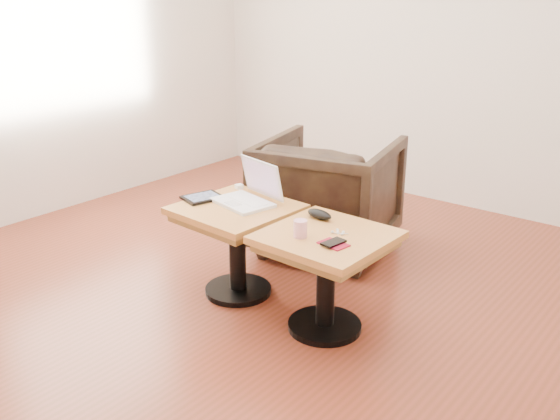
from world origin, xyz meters
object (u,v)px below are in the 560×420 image
Objects in this scene: side_table_left at (237,228)px; striped_cup at (300,229)px; armchair at (328,195)px; laptop at (249,194)px; side_table_right at (326,258)px.

side_table_left is 0.60m from striped_cup.
armchair is at bearing 117.23° from striped_cup.
side_table_left is at bearing -85.93° from laptop.
striped_cup is (0.54, -0.23, -0.00)m from laptop.
side_table_left is 0.87m from armchair.
side_table_left is 0.64m from side_table_right.
armchair reaches higher than striped_cup.
side_table_right is (0.64, -0.02, 0.00)m from side_table_left.
striped_cup is (0.56, -0.13, 0.18)m from side_table_left.
side_table_right is 0.66m from laptop.
striped_cup is at bearing -10.55° from side_table_left.
laptop reaches higher than side_table_right.
laptop is 0.45× the size of armchair.
side_table_right is at bearing 55.08° from striped_cup.
side_table_left is 0.73× the size of armchair.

